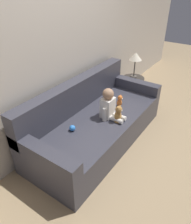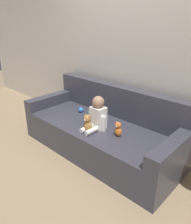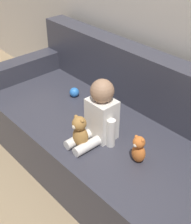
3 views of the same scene
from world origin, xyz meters
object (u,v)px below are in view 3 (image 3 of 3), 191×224
(couch, at_px, (112,136))
(person_baby, at_px, (100,115))
(toy_ball, at_px, (74,92))
(teddy_bear_brown, at_px, (80,133))
(plush_toy_side, at_px, (139,149))

(couch, distance_m, person_baby, 0.36)
(couch, xyz_separation_m, toy_ball, (-0.46, 0.02, 0.16))
(couch, xyz_separation_m, teddy_bear_brown, (0.05, -0.34, 0.23))
(person_baby, bearing_deg, plush_toy_side, 2.80)
(plush_toy_side, height_order, toy_ball, plush_toy_side)
(person_baby, distance_m, plush_toy_side, 0.33)
(person_baby, relative_size, toy_ball, 5.52)
(couch, relative_size, plush_toy_side, 11.99)
(person_baby, xyz_separation_m, toy_ball, (-0.52, 0.21, -0.14))
(plush_toy_side, bearing_deg, couch, 155.92)
(plush_toy_side, bearing_deg, person_baby, -177.20)
(teddy_bear_brown, bearing_deg, couch, 98.39)
(couch, distance_m, teddy_bear_brown, 0.41)
(couch, relative_size, person_baby, 5.26)
(teddy_bear_brown, xyz_separation_m, toy_ball, (-0.51, 0.36, -0.07))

